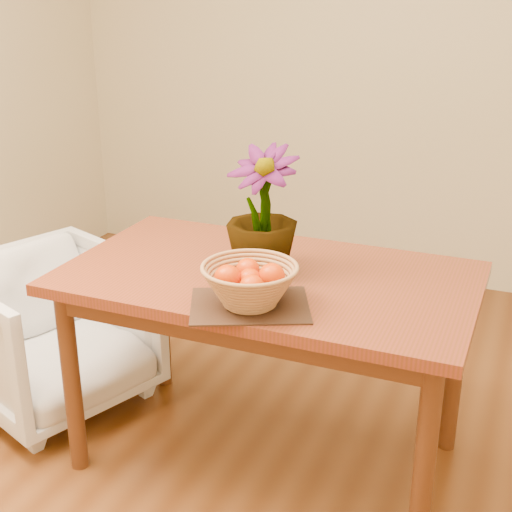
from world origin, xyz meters
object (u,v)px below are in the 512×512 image
at_px(table, 268,296).
at_px(armchair, 53,324).
at_px(potted_plant, 262,211).
at_px(wicker_basket, 250,287).

distance_m(table, armchair, 1.02).
height_order(table, armchair, table).
height_order(potted_plant, armchair, potted_plant).
bearing_deg(potted_plant, armchair, -175.75).
distance_m(wicker_basket, armchair, 1.16).
bearing_deg(wicker_basket, table, 99.72).
height_order(table, wicker_basket, wicker_basket).
xyz_separation_m(wicker_basket, armchair, (-1.02, 0.30, -0.46)).
xyz_separation_m(potted_plant, armchair, (-0.95, 0.03, -0.61)).
distance_m(wicker_basket, potted_plant, 0.32).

